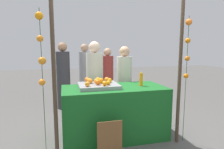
% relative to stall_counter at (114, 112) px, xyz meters
% --- Properties ---
extents(ground_plane, '(24.00, 24.00, 0.00)m').
position_rel_stall_counter_xyz_m(ground_plane, '(0.00, 0.00, -0.45)').
color(ground_plane, '#565451').
extents(stall_counter, '(1.77, 0.85, 0.90)m').
position_rel_stall_counter_xyz_m(stall_counter, '(0.00, 0.00, 0.00)').
color(stall_counter, '#196023').
rests_on(stall_counter, ground_plane).
extents(orange_tray, '(0.68, 0.59, 0.06)m').
position_rel_stall_counter_xyz_m(orange_tray, '(-0.27, 0.04, 0.48)').
color(orange_tray, gray).
rests_on(orange_tray, stall_counter).
extents(orange_0, '(0.08, 0.08, 0.08)m').
position_rel_stall_counter_xyz_m(orange_0, '(-0.39, 0.13, 0.55)').
color(orange_0, orange).
rests_on(orange_0, orange_tray).
extents(orange_1, '(0.08, 0.08, 0.08)m').
position_rel_stall_counter_xyz_m(orange_1, '(-0.41, 0.21, 0.55)').
color(orange_1, orange).
rests_on(orange_1, orange_tray).
extents(orange_2, '(0.07, 0.07, 0.07)m').
position_rel_stall_counter_xyz_m(orange_2, '(-0.12, -0.09, 0.55)').
color(orange_2, orange).
rests_on(orange_2, orange_tray).
extents(orange_3, '(0.09, 0.09, 0.09)m').
position_rel_stall_counter_xyz_m(orange_3, '(-0.21, 0.09, 0.56)').
color(orange_3, orange).
rests_on(orange_3, orange_tray).
extents(orange_4, '(0.09, 0.09, 0.09)m').
position_rel_stall_counter_xyz_m(orange_4, '(-0.24, 0.23, 0.55)').
color(orange_4, orange).
rests_on(orange_4, orange_tray).
extents(orange_5, '(0.09, 0.09, 0.09)m').
position_rel_stall_counter_xyz_m(orange_5, '(-0.43, 0.28, 0.55)').
color(orange_5, orange).
rests_on(orange_5, orange_tray).
extents(orange_6, '(0.08, 0.08, 0.08)m').
position_rel_stall_counter_xyz_m(orange_6, '(-0.48, -0.14, 0.55)').
color(orange_6, orange).
rests_on(orange_6, orange_tray).
extents(orange_7, '(0.09, 0.09, 0.09)m').
position_rel_stall_counter_xyz_m(orange_7, '(-0.29, 0.09, 0.55)').
color(orange_7, orange).
rests_on(orange_7, orange_tray).
extents(orange_8, '(0.08, 0.08, 0.08)m').
position_rel_stall_counter_xyz_m(orange_8, '(-0.20, -0.16, 0.55)').
color(orange_8, orange).
rests_on(orange_8, orange_tray).
extents(orange_9, '(0.09, 0.09, 0.09)m').
position_rel_stall_counter_xyz_m(orange_9, '(-0.29, -0.04, 0.56)').
color(orange_9, orange).
rests_on(orange_9, orange_tray).
extents(orange_10, '(0.09, 0.09, 0.09)m').
position_rel_stall_counter_xyz_m(orange_10, '(-0.09, 0.20, 0.55)').
color(orange_10, orange).
rests_on(orange_10, orange_tray).
extents(orange_11, '(0.08, 0.08, 0.08)m').
position_rel_stall_counter_xyz_m(orange_11, '(-0.05, 0.13, 0.55)').
color(orange_11, orange).
rests_on(orange_11, orange_tray).
extents(juice_bottle, '(0.06, 0.06, 0.25)m').
position_rel_stall_counter_xyz_m(juice_bottle, '(0.49, -0.02, 0.57)').
color(juice_bottle, orange).
rests_on(juice_bottle, stall_counter).
extents(chalkboard_sign, '(0.36, 0.03, 0.57)m').
position_rel_stall_counter_xyz_m(chalkboard_sign, '(-0.24, -0.65, -0.18)').
color(chalkboard_sign, brown).
rests_on(chalkboard_sign, ground_plane).
extents(vendor_left, '(0.34, 0.34, 1.71)m').
position_rel_stall_counter_xyz_m(vendor_left, '(-0.23, 0.70, 0.34)').
color(vendor_left, beige).
rests_on(vendor_left, ground_plane).
extents(vendor_right, '(0.32, 0.32, 1.61)m').
position_rel_stall_counter_xyz_m(vendor_right, '(0.41, 0.69, 0.30)').
color(vendor_right, beige).
rests_on(vendor_right, ground_plane).
extents(crowd_person_0, '(0.32, 0.32, 1.58)m').
position_rel_stall_counter_xyz_m(crowd_person_0, '(0.32, 1.89, 0.29)').
color(crowd_person_0, maroon).
rests_on(crowd_person_0, ground_plane).
extents(crowd_person_1, '(0.34, 0.34, 1.72)m').
position_rel_stall_counter_xyz_m(crowd_person_1, '(-0.85, 1.91, 0.35)').
color(crowd_person_1, '#333338').
rests_on(crowd_person_1, ground_plane).
extents(crowd_person_2, '(0.34, 0.34, 1.70)m').
position_rel_stall_counter_xyz_m(crowd_person_2, '(-0.24, 2.42, 0.34)').
color(crowd_person_2, '#99999E').
rests_on(crowd_person_2, ground_plane).
extents(canopy_post_left, '(0.06, 0.06, 2.32)m').
position_rel_stall_counter_xyz_m(canopy_post_left, '(-0.97, -0.46, 0.71)').
color(canopy_post_left, '#473828').
rests_on(canopy_post_left, ground_plane).
extents(canopy_post_right, '(0.06, 0.06, 2.32)m').
position_rel_stall_counter_xyz_m(canopy_post_right, '(0.97, -0.46, 0.71)').
color(canopy_post_right, '#473828').
rests_on(canopy_post_right, ground_plane).
extents(garland_strand_left, '(0.11, 0.11, 2.07)m').
position_rel_stall_counter_xyz_m(garland_strand_left, '(-1.11, -0.48, 1.11)').
color(garland_strand_left, '#2D4C23').
rests_on(garland_strand_left, ground_plane).
extents(garland_strand_right, '(0.11, 0.11, 2.07)m').
position_rel_stall_counter_xyz_m(garland_strand_right, '(1.09, -0.45, 1.15)').
color(garland_strand_right, '#2D4C23').
rests_on(garland_strand_right, ground_plane).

